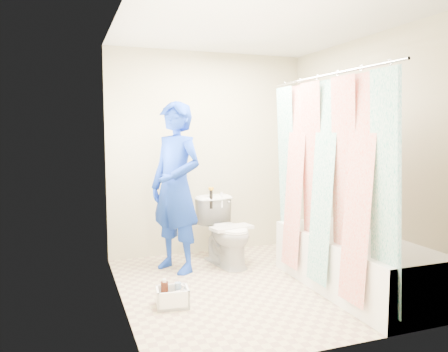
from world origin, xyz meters
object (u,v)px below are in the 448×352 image
object	(u,v)px
bathtub	(353,262)
cleaning_caddy	(173,298)
toilet	(226,231)
plumber	(176,187)

from	to	relation	value
bathtub	cleaning_caddy	bearing A→B (deg)	173.26
bathtub	toilet	world-z (taller)	toilet
bathtub	toilet	bearing A→B (deg)	126.14
plumber	bathtub	bearing A→B (deg)	19.67
bathtub	plumber	distance (m)	1.90
plumber	toilet	bearing A→B (deg)	59.46
toilet	cleaning_caddy	distance (m)	1.29
plumber	cleaning_caddy	xyz separation A→B (m)	(-0.26, -0.94, -0.81)
toilet	cleaning_caddy	world-z (taller)	toilet
cleaning_caddy	bathtub	bearing A→B (deg)	0.41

